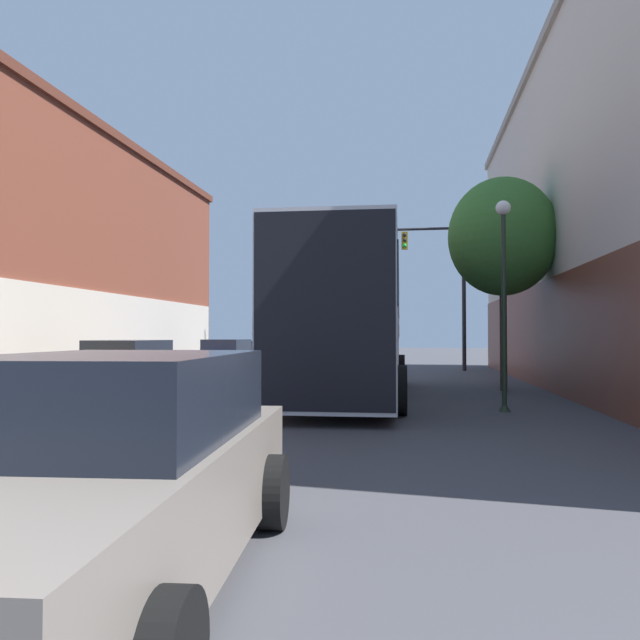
% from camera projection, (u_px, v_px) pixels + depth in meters
% --- Properties ---
extents(lane_center_line, '(0.14, 43.80, 0.01)m').
position_uv_depth(lane_center_line, '(280.00, 393.00, 17.13)').
color(lane_center_line, silver).
rests_on(lane_center_line, ground_plane).
extents(bus, '(2.98, 10.85, 3.79)m').
position_uv_depth(bus, '(350.00, 315.00, 15.88)').
color(bus, '#B7B7BC').
rests_on(bus, ground_plane).
extents(hatchback_foreground, '(2.16, 4.49, 1.47)m').
position_uv_depth(hatchback_foreground, '(104.00, 478.00, 3.91)').
color(hatchback_foreground, slate).
rests_on(hatchback_foreground, ground_plane).
extents(parked_car_left_near, '(2.08, 3.91, 1.32)m').
position_uv_depth(parked_car_left_near, '(251.00, 354.00, 31.10)').
color(parked_car_left_near, silver).
rests_on(parked_car_left_near, ground_plane).
extents(parked_car_left_far, '(2.14, 4.20, 1.46)m').
position_uv_depth(parked_car_left_far, '(131.00, 369.00, 16.68)').
color(parked_car_left_far, orange).
rests_on(parked_car_left_far, ground_plane).
extents(parked_car_left_distant, '(1.99, 3.98, 1.43)m').
position_uv_depth(parked_car_left_distant, '(228.00, 358.00, 25.40)').
color(parked_car_left_distant, navy).
rests_on(parked_car_left_distant, ground_plane).
extents(traffic_signal_gantry, '(8.92, 0.36, 6.75)m').
position_uv_depth(traffic_signal_gantry, '(398.00, 260.00, 28.57)').
color(traffic_signal_gantry, black).
rests_on(traffic_signal_gantry, ground_plane).
extents(street_lamp, '(0.31, 0.31, 4.43)m').
position_uv_depth(street_lamp, '(504.00, 289.00, 13.06)').
color(street_lamp, '#233323').
rests_on(street_lamp, ground_plane).
extents(street_tree_near, '(3.11, 2.80, 6.16)m').
position_uv_depth(street_tree_near, '(503.00, 237.00, 17.97)').
color(street_tree_near, '#3D2D1E').
rests_on(street_tree_near, ground_plane).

